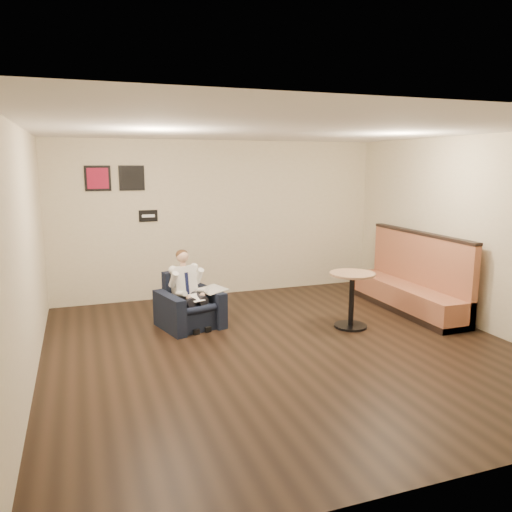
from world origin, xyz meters
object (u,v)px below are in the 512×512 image
object	(u,v)px
green_folder	(186,296)
coffee_mug	(195,290)
armchair	(190,301)
side_table	(188,309)
seated_man	(193,293)
smartphone	(187,293)
cafe_table	(352,300)
banquette	(408,272)

from	to	relation	value
green_folder	coffee_mug	xyz separation A→B (m)	(0.18, 0.15, 0.04)
armchair	side_table	bearing A→B (deg)	72.20
armchair	green_folder	xyz separation A→B (m)	(-0.02, 0.19, 0.02)
seated_man	smartphone	xyz separation A→B (m)	(0.01, 0.47, -0.12)
coffee_mug	green_folder	bearing A→B (deg)	-139.78
coffee_mug	cafe_table	size ratio (longest dim) A/B	0.11
green_folder	smartphone	bearing A→B (deg)	72.57
side_table	banquette	world-z (taller)	banquette
side_table	green_folder	xyz separation A→B (m)	(-0.03, -0.02, 0.21)
armchair	banquette	xyz separation A→B (m)	(3.56, -0.35, 0.24)
banquette	smartphone	bearing A→B (deg)	168.44
seated_man	smartphone	bearing A→B (deg)	73.41
coffee_mug	smartphone	distance (m)	0.13
seated_man	side_table	xyz separation A→B (m)	(-0.02, 0.32, -0.34)
smartphone	side_table	bearing A→B (deg)	-97.35
smartphone	banquette	distance (m)	3.60
coffee_mug	cafe_table	bearing A→B (deg)	-29.20
smartphone	cafe_table	world-z (taller)	cafe_table
seated_man	green_folder	bearing A→B (deg)	83.04
side_table	smartphone	distance (m)	0.26
coffee_mug	banquette	xyz separation A→B (m)	(3.39, -0.70, 0.18)
side_table	cafe_table	size ratio (longest dim) A/B	0.61
green_folder	cafe_table	world-z (taller)	cafe_table
smartphone	banquette	size ratio (longest dim) A/B	0.05
armchair	smartphone	world-z (taller)	armchair
green_folder	cafe_table	size ratio (longest dim) A/B	0.50
green_folder	smartphone	size ratio (longest dim) A/B	3.21
smartphone	cafe_table	distance (m)	2.50
green_folder	banquette	bearing A→B (deg)	-8.70
side_table	coffee_mug	size ratio (longest dim) A/B	5.79
side_table	smartphone	world-z (taller)	smartphone
armchair	side_table	size ratio (longest dim) A/B	1.61
armchair	green_folder	size ratio (longest dim) A/B	1.97
smartphone	cafe_table	size ratio (longest dim) A/B	0.16
side_table	armchair	bearing A→B (deg)	-92.72
armchair	cafe_table	bearing A→B (deg)	-35.12
armchair	seated_man	distance (m)	0.18
green_folder	smartphone	world-z (taller)	green_folder
banquette	cafe_table	size ratio (longest dim) A/B	3.02
green_folder	coffee_mug	bearing A→B (deg)	40.22
side_table	coffee_mug	bearing A→B (deg)	40.22
green_folder	side_table	bearing A→B (deg)	40.22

